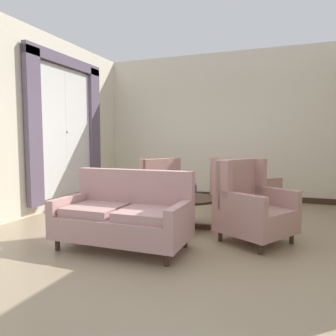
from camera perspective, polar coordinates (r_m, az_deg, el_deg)
ground at (r=4.76m, az=0.26°, el=-11.18°), size 8.52×8.52×0.00m
wall_back at (r=7.51m, az=8.39°, el=7.28°), size 5.43×0.08×3.27m
wall_left at (r=6.71m, az=-18.66°, el=7.37°), size 0.08×4.26×3.27m
baseboard_back at (r=7.55m, az=8.15°, el=-4.74°), size 5.27×0.03×0.12m
window_with_curtains at (r=6.73m, az=-17.45°, el=7.44°), size 0.12×2.17×2.78m
coffee_table at (r=4.89m, az=3.45°, el=-6.14°), size 0.91×0.91×0.46m
porcelain_vase at (r=4.89m, az=4.11°, el=-3.41°), size 0.18×0.18×0.38m
settee at (r=4.04m, az=-7.74°, el=-8.36°), size 1.61×0.81×0.94m
armchair_foreground_right at (r=4.37m, az=14.48°, el=-6.67°), size 1.10×1.10×1.07m
armchair_beside_settee at (r=5.76m, az=12.84°, el=-4.13°), size 1.24×1.24×1.00m
armchair_back_corner at (r=5.99m, az=-2.63°, el=-3.69°), size 1.13×1.08×1.00m
side_table at (r=5.50m, az=12.73°, el=-4.31°), size 0.50×0.50×0.75m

